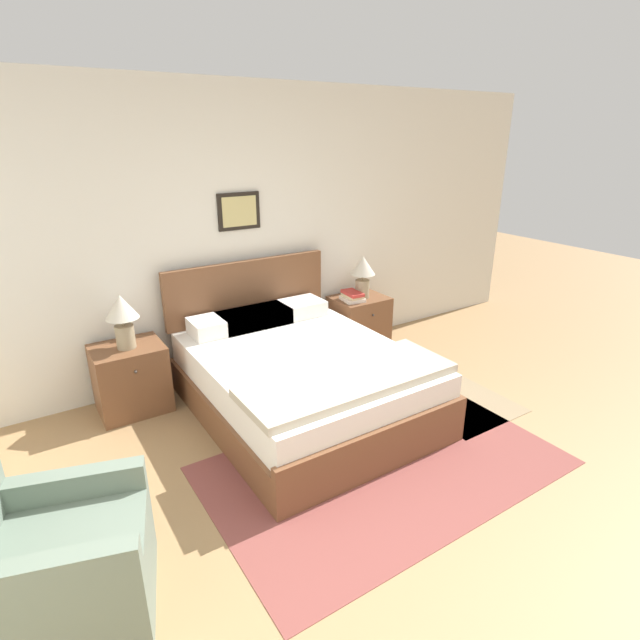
# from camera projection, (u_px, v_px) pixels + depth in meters

# --- Properties ---
(ground_plane) EXTENTS (16.00, 16.00, 0.00)m
(ground_plane) POSITION_uv_depth(u_px,v_px,m) (447.00, 560.00, 2.71)
(ground_plane) COLOR #99754C
(wall_back) EXTENTS (7.49, 0.09, 2.60)m
(wall_back) POSITION_uv_depth(u_px,v_px,m) (225.00, 236.00, 4.48)
(wall_back) COLOR silver
(wall_back) RESTS_ON ground_plane
(area_rug_main) EXTENTS (2.41, 1.49, 0.01)m
(area_rug_main) POSITION_uv_depth(u_px,v_px,m) (385.00, 465.00, 3.47)
(area_rug_main) COLOR brown
(area_rug_main) RESTS_ON ground_plane
(area_rug_bedside) EXTENTS (0.80, 1.10, 0.01)m
(area_rug_bedside) POSITION_uv_depth(u_px,v_px,m) (449.00, 396.00, 4.37)
(area_rug_bedside) COLOR #897556
(area_rug_bedside) RESTS_ON ground_plane
(bed) EXTENTS (1.58, 2.02, 1.07)m
(bed) POSITION_uv_depth(u_px,v_px,m) (300.00, 376.00, 4.08)
(bed) COLOR brown
(bed) RESTS_ON ground_plane
(armchair) EXTENTS (0.92, 0.85, 0.95)m
(armchair) POSITION_uv_depth(u_px,v_px,m) (52.00, 563.00, 2.30)
(armchair) COLOR slate
(armchair) RESTS_ON ground_plane
(nightstand_near_window) EXTENTS (0.55, 0.47, 0.57)m
(nightstand_near_window) POSITION_uv_depth(u_px,v_px,m) (131.00, 378.00, 4.08)
(nightstand_near_window) COLOR brown
(nightstand_near_window) RESTS_ON ground_plane
(nightstand_by_door) EXTENTS (0.55, 0.47, 0.57)m
(nightstand_by_door) POSITION_uv_depth(u_px,v_px,m) (359.00, 323.00, 5.27)
(nightstand_by_door) COLOR brown
(nightstand_by_door) RESTS_ON ground_plane
(table_lamp_near_window) EXTENTS (0.25, 0.25, 0.44)m
(table_lamp_near_window) POSITION_uv_depth(u_px,v_px,m) (122.00, 314.00, 3.87)
(table_lamp_near_window) COLOR gray
(table_lamp_near_window) RESTS_ON nightstand_near_window
(table_lamp_by_door) EXTENTS (0.25, 0.25, 0.44)m
(table_lamp_by_door) POSITION_uv_depth(u_px,v_px,m) (363.00, 271.00, 5.06)
(table_lamp_by_door) COLOR gray
(table_lamp_by_door) RESTS_ON nightstand_by_door
(book_thick_bottom) EXTENTS (0.23, 0.25, 0.03)m
(book_thick_bottom) POSITION_uv_depth(u_px,v_px,m) (352.00, 299.00, 5.06)
(book_thick_bottom) COLOR silver
(book_thick_bottom) RESTS_ON nightstand_by_door
(book_hardcover_middle) EXTENTS (0.15, 0.22, 0.03)m
(book_hardcover_middle) POSITION_uv_depth(u_px,v_px,m) (352.00, 296.00, 5.05)
(book_hardcover_middle) COLOR beige
(book_hardcover_middle) RESTS_ON book_thick_bottom
(book_novel_upper) EXTENTS (0.16, 0.26, 0.03)m
(book_novel_upper) POSITION_uv_depth(u_px,v_px,m) (353.00, 293.00, 5.04)
(book_novel_upper) COLOR #B7332D
(book_novel_upper) RESTS_ON book_hardcover_middle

